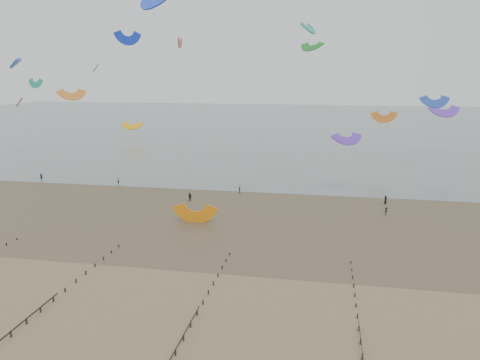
% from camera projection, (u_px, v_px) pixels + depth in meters
% --- Properties ---
extents(ground, '(500.00, 500.00, 0.00)m').
position_uv_depth(ground, '(181.00, 288.00, 60.28)').
color(ground, brown).
rests_on(ground, ground).
extents(sea_and_shore, '(500.00, 665.00, 0.03)m').
position_uv_depth(sea_and_shore, '(213.00, 210.00, 93.96)').
color(sea_and_shore, '#475654').
rests_on(sea_and_shore, ground).
extents(kitesurfer_lead, '(0.66, 0.64, 1.52)m').
position_uv_depth(kitesurfer_lead, '(118.00, 181.00, 115.57)').
color(kitesurfer_lead, black).
rests_on(kitesurfer_lead, ground).
extents(kitesurfers, '(117.75, 25.24, 1.81)m').
position_uv_depth(kitesurfers, '(310.00, 195.00, 102.60)').
color(kitesurfers, black).
rests_on(kitesurfers, ground).
extents(grounded_kite, '(7.18, 5.67, 3.87)m').
position_uv_depth(grounded_kite, '(195.00, 222.00, 86.46)').
color(grounded_kite, orange).
rests_on(grounded_kite, ground).
extents(kites_airborne, '(229.20, 119.80, 41.32)m').
position_uv_depth(kites_airborne, '(241.00, 86.00, 145.33)').
color(kites_airborne, maroon).
rests_on(kites_airborne, ground).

